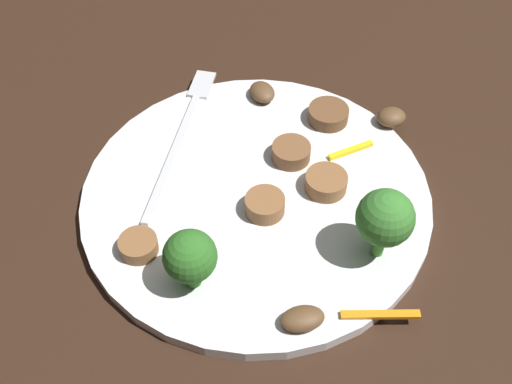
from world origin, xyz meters
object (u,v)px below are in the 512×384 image
at_px(broccoli_floret_0, 190,257).
at_px(sausage_slice_0, 138,246).
at_px(fork, 184,129).
at_px(sausage_slice_1, 291,152).
at_px(sausage_slice_3, 326,182).
at_px(sausage_slice_2, 328,114).
at_px(mushroom_0, 267,92).
at_px(mushroom_2, 391,117).
at_px(sausage_slice_4, 265,205).
at_px(pepper_strip_1, 380,315).
at_px(broccoli_floret_1, 385,219).
at_px(plate, 256,196).
at_px(pepper_strip_0, 351,150).
at_px(mushroom_1, 302,319).

bearing_deg(broccoli_floret_0, sausage_slice_0, 60.00).
height_order(fork, sausage_slice_1, sausage_slice_1).
xyz_separation_m(broccoli_floret_0, sausage_slice_3, (0.09, -0.09, -0.02)).
bearing_deg(broccoli_floret_0, sausage_slice_2, -30.00).
height_order(mushroom_0, mushroom_2, mushroom_2).
relative_size(broccoli_floret_0, mushroom_0, 1.80).
bearing_deg(fork, sausage_slice_1, -98.10).
xyz_separation_m(sausage_slice_4, pepper_strip_1, (-0.09, -0.08, -0.01)).
bearing_deg(sausage_slice_4, broccoli_floret_1, -112.75).
xyz_separation_m(broccoli_floret_1, mushroom_0, (0.16, 0.08, -0.03)).
relative_size(mushroom_0, mushroom_2, 1.10).
relative_size(sausage_slice_2, sausage_slice_3, 1.05).
height_order(broccoli_floret_1, sausage_slice_3, broccoli_floret_1).
bearing_deg(sausage_slice_1, plate, 144.97).
height_order(broccoli_floret_1, pepper_strip_0, broccoli_floret_1).
xyz_separation_m(sausage_slice_1, mushroom_0, (0.07, 0.02, -0.00)).
bearing_deg(sausage_slice_3, pepper_strip_1, -163.03).
bearing_deg(plate, pepper_strip_1, -139.84).
distance_m(sausage_slice_1, mushroom_0, 0.08).
relative_size(mushroom_0, pepper_strip_1, 0.51).
bearing_deg(sausage_slice_1, sausage_slice_2, -33.54).
relative_size(broccoli_floret_0, sausage_slice_2, 1.42).
distance_m(sausage_slice_3, pepper_strip_0, 0.05).
xyz_separation_m(sausage_slice_1, pepper_strip_1, (-0.14, -0.06, -0.00)).
relative_size(plate, sausage_slice_1, 8.63).
xyz_separation_m(sausage_slice_0, pepper_strip_1, (-0.04, -0.17, -0.00)).
bearing_deg(sausage_slice_0, mushroom_0, -26.73).
bearing_deg(sausage_slice_0, plate, -53.89).
relative_size(sausage_slice_3, pepper_strip_0, 0.81).
height_order(mushroom_1, mushroom_2, mushroom_2).
relative_size(mushroom_0, mushroom_1, 0.91).
bearing_deg(fork, sausage_slice_3, -107.54).
bearing_deg(sausage_slice_2, mushroom_2, -91.66).
relative_size(sausage_slice_2, pepper_strip_0, 0.85).
relative_size(plate, broccoli_floret_1, 4.50).
bearing_deg(sausage_slice_1, pepper_strip_0, -79.50).
distance_m(fork, broccoli_floret_1, 0.20).
bearing_deg(pepper_strip_1, mushroom_2, -7.08).
bearing_deg(mushroom_2, fork, 95.67).
relative_size(fork, mushroom_0, 6.66).
bearing_deg(fork, sausage_slice_4, -130.41).
xyz_separation_m(broccoli_floret_1, mushroom_1, (-0.06, 0.05, -0.03)).
distance_m(fork, pepper_strip_1, 0.23).
height_order(sausage_slice_2, mushroom_1, same).
distance_m(broccoli_floret_0, sausage_slice_3, 0.13).
xyz_separation_m(plate, sausage_slice_3, (0.01, -0.05, 0.01)).
xyz_separation_m(sausage_slice_3, pepper_strip_1, (-0.11, -0.03, -0.01)).
xyz_separation_m(broccoli_floret_1, sausage_slice_2, (0.14, 0.03, -0.03)).
height_order(pepper_strip_0, pepper_strip_1, same).
distance_m(broccoli_floret_1, pepper_strip_0, 0.11).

